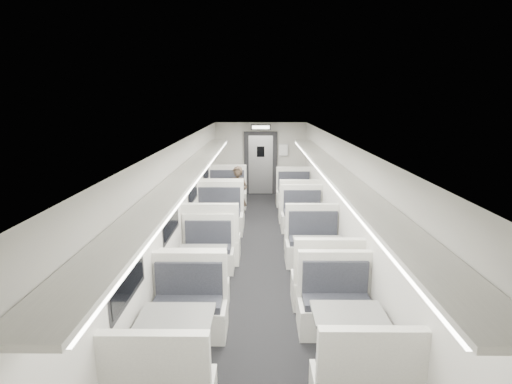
{
  "coord_description": "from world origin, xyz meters",
  "views": [
    {
      "loc": [
        -0.05,
        -7.25,
        3.13
      ],
      "look_at": [
        -0.12,
        1.41,
        1.12
      ],
      "focal_mm": 28.0,
      "sensor_mm": 36.0,
      "label": 1
    }
  ],
  "objects_px": {
    "booth_right_b": "(306,225)",
    "booth_left_d": "(177,342)",
    "booth_right_d": "(347,339)",
    "booth_left_c": "(203,268)",
    "booth_left_a": "(225,201)",
    "booth_right_a": "(296,199)",
    "passenger": "(238,195)",
    "booth_right_c": "(319,261)",
    "vestibule_door": "(261,164)",
    "exit_sign": "(261,127)",
    "booth_left_b": "(215,228)"
  },
  "relations": [
    {
      "from": "booth_right_b",
      "to": "booth_left_d",
      "type": "bearing_deg",
      "value": -114.19
    },
    {
      "from": "booth_right_d",
      "to": "booth_right_b",
      "type": "bearing_deg",
      "value": 90.0
    },
    {
      "from": "booth_left_c",
      "to": "booth_right_b",
      "type": "relative_size",
      "value": 0.95
    },
    {
      "from": "booth_left_a",
      "to": "booth_left_c",
      "type": "xyz_separation_m",
      "value": [
        0.0,
        -4.36,
        -0.06
      ]
    },
    {
      "from": "booth_left_d",
      "to": "booth_right_d",
      "type": "height_order",
      "value": "booth_left_d"
    },
    {
      "from": "booth_right_a",
      "to": "passenger",
      "type": "bearing_deg",
      "value": -149.41
    },
    {
      "from": "booth_left_c",
      "to": "passenger",
      "type": "relative_size",
      "value": 1.33
    },
    {
      "from": "booth_right_a",
      "to": "booth_right_d",
      "type": "bearing_deg",
      "value": -90.0
    },
    {
      "from": "booth_right_a",
      "to": "booth_right_b",
      "type": "distance_m",
      "value": 2.33
    },
    {
      "from": "booth_left_d",
      "to": "booth_right_c",
      "type": "bearing_deg",
      "value": 50.06
    },
    {
      "from": "vestibule_door",
      "to": "passenger",
      "type": "bearing_deg",
      "value": -100.5
    },
    {
      "from": "booth_right_b",
      "to": "vestibule_door",
      "type": "xyz_separation_m",
      "value": [
        -1.0,
        4.61,
        0.67
      ]
    },
    {
      "from": "booth_left_a",
      "to": "booth_left_c",
      "type": "relative_size",
      "value": 1.18
    },
    {
      "from": "booth_left_a",
      "to": "exit_sign",
      "type": "height_order",
      "value": "exit_sign"
    },
    {
      "from": "booth_left_b",
      "to": "booth_left_d",
      "type": "relative_size",
      "value": 1.1
    },
    {
      "from": "booth_right_b",
      "to": "exit_sign",
      "type": "relative_size",
      "value": 3.33
    },
    {
      "from": "passenger",
      "to": "booth_right_b",
      "type": "bearing_deg",
      "value": -16.95
    },
    {
      "from": "exit_sign",
      "to": "booth_left_c",
      "type": "bearing_deg",
      "value": -98.83
    },
    {
      "from": "booth_left_b",
      "to": "exit_sign",
      "type": "bearing_deg",
      "value": 77.24
    },
    {
      "from": "booth_left_b",
      "to": "booth_right_a",
      "type": "distance_m",
      "value": 3.31
    },
    {
      "from": "booth_left_a",
      "to": "booth_right_b",
      "type": "bearing_deg",
      "value": -45.53
    },
    {
      "from": "booth_left_b",
      "to": "booth_right_a",
      "type": "relative_size",
      "value": 1.07
    },
    {
      "from": "booth_left_c",
      "to": "booth_right_b",
      "type": "height_order",
      "value": "booth_right_b"
    },
    {
      "from": "booth_right_b",
      "to": "booth_right_c",
      "type": "relative_size",
      "value": 0.96
    },
    {
      "from": "passenger",
      "to": "exit_sign",
      "type": "distance_m",
      "value": 3.19
    },
    {
      "from": "booth_left_d",
      "to": "booth_right_b",
      "type": "relative_size",
      "value": 1.01
    },
    {
      "from": "booth_left_b",
      "to": "booth_right_b",
      "type": "xyz_separation_m",
      "value": [
        2.0,
        0.3,
        -0.04
      ]
    },
    {
      "from": "booth_right_b",
      "to": "booth_right_d",
      "type": "distance_m",
      "value": 4.36
    },
    {
      "from": "vestibule_door",
      "to": "exit_sign",
      "type": "distance_m",
      "value": 1.33
    },
    {
      "from": "booth_left_b",
      "to": "booth_left_d",
      "type": "xyz_separation_m",
      "value": [
        0.0,
        -4.15,
        -0.04
      ]
    },
    {
      "from": "booth_left_b",
      "to": "booth_right_c",
      "type": "bearing_deg",
      "value": -41.44
    },
    {
      "from": "booth_left_a",
      "to": "passenger",
      "type": "distance_m",
      "value": 0.83
    },
    {
      "from": "booth_left_b",
      "to": "booth_right_a",
      "type": "xyz_separation_m",
      "value": [
        2.0,
        2.63,
        -0.03
      ]
    },
    {
      "from": "booth_right_d",
      "to": "passenger",
      "type": "bearing_deg",
      "value": 105.5
    },
    {
      "from": "booth_right_c",
      "to": "booth_right_d",
      "type": "bearing_deg",
      "value": -90.0
    },
    {
      "from": "booth_left_d",
      "to": "exit_sign",
      "type": "relative_size",
      "value": 3.36
    },
    {
      "from": "booth_left_b",
      "to": "passenger",
      "type": "relative_size",
      "value": 1.55
    },
    {
      "from": "booth_left_a",
      "to": "booth_right_d",
      "type": "distance_m",
      "value": 6.71
    },
    {
      "from": "booth_right_c",
      "to": "booth_right_d",
      "type": "distance_m",
      "value": 2.3
    },
    {
      "from": "vestibule_door",
      "to": "booth_right_a",
      "type": "bearing_deg",
      "value": -66.26
    },
    {
      "from": "booth_left_d",
      "to": "booth_right_d",
      "type": "xyz_separation_m",
      "value": [
        2.0,
        0.09,
        -0.0
      ]
    },
    {
      "from": "booth_right_b",
      "to": "exit_sign",
      "type": "xyz_separation_m",
      "value": [
        -1.0,
        4.12,
        1.91
      ]
    },
    {
      "from": "booth_left_c",
      "to": "vestibule_door",
      "type": "distance_m",
      "value": 7.03
    },
    {
      "from": "booth_right_c",
      "to": "booth_left_a",
      "type": "bearing_deg",
      "value": 116.0
    },
    {
      "from": "booth_right_d",
      "to": "vestibule_door",
      "type": "height_order",
      "value": "vestibule_door"
    },
    {
      "from": "booth_left_b",
      "to": "exit_sign",
      "type": "height_order",
      "value": "exit_sign"
    },
    {
      "from": "booth_left_d",
      "to": "booth_right_a",
      "type": "height_order",
      "value": "booth_right_a"
    },
    {
      "from": "booth_left_a",
      "to": "booth_right_a",
      "type": "height_order",
      "value": "booth_left_a"
    },
    {
      "from": "booth_right_b",
      "to": "exit_sign",
      "type": "distance_m",
      "value": 4.65
    },
    {
      "from": "booth_left_a",
      "to": "booth_left_d",
      "type": "xyz_separation_m",
      "value": [
        0.0,
        -6.49,
        -0.04
      ]
    }
  ]
}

